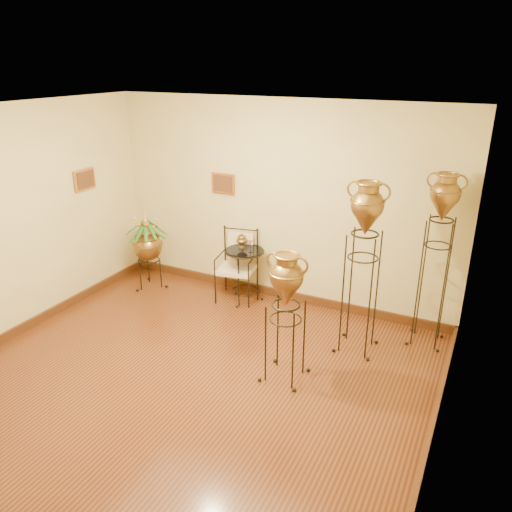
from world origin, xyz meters
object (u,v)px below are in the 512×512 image
at_px(amphora_mid, 362,268).
at_px(side_table, 245,275).
at_px(amphora_tall, 436,260).
at_px(armchair, 236,267).
at_px(planter_urn, 147,243).

bearing_deg(amphora_mid, side_table, 163.62).
xyz_separation_m(amphora_tall, armchair, (-2.63, 0.00, -0.58)).
height_order(amphora_tall, amphora_mid, amphora_tall).
xyz_separation_m(armchair, side_table, (0.13, 0.00, -0.10)).
bearing_deg(planter_urn, amphora_tall, 3.05).
height_order(amphora_tall, armchair, amphora_tall).
distance_m(amphora_tall, side_table, 2.59).
distance_m(amphora_mid, armchair, 2.05).
relative_size(amphora_mid, armchair, 2.05).
distance_m(amphora_mid, planter_urn, 3.33).
distance_m(planter_urn, side_table, 1.56).
relative_size(planter_urn, armchair, 1.26).
bearing_deg(armchair, amphora_mid, -26.04).
height_order(amphora_mid, side_table, amphora_mid).
xyz_separation_m(planter_urn, armchair, (1.38, 0.21, -0.20)).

